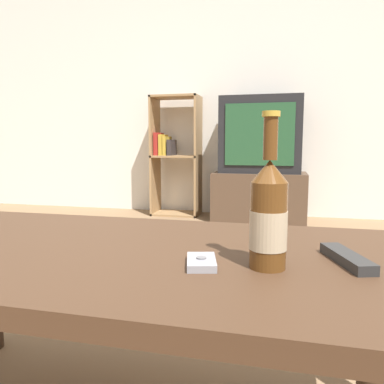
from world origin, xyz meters
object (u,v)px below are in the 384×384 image
(tv_stand, at_px, (259,196))
(cell_phone, at_px, (201,262))
(television, at_px, (261,135))
(remote_control, at_px, (347,259))
(bookshelf, at_px, (174,154))
(beer_bottle, at_px, (269,215))

(tv_stand, bearing_deg, cell_phone, -88.87)
(tv_stand, relative_size, television, 1.16)
(cell_phone, bearing_deg, remote_control, 2.23)
(bookshelf, distance_m, cell_phone, 3.03)
(television, xyz_separation_m, beer_bottle, (0.18, -2.78, -0.21))
(bookshelf, bearing_deg, cell_phone, -72.64)
(tv_stand, xyz_separation_m, bookshelf, (-0.85, 0.10, 0.38))
(bookshelf, distance_m, beer_bottle, 3.05)
(beer_bottle, bearing_deg, tv_stand, 93.67)
(bookshelf, bearing_deg, beer_bottle, -70.34)
(bookshelf, distance_m, remote_control, 3.05)
(tv_stand, bearing_deg, television, -90.00)
(television, bearing_deg, beer_bottle, -86.32)
(beer_bottle, height_order, remote_control, beer_bottle)
(bookshelf, height_order, cell_phone, bookshelf)
(bookshelf, xyz_separation_m, remote_control, (1.18, -2.81, -0.13))
(bookshelf, relative_size, remote_control, 7.09)
(beer_bottle, bearing_deg, cell_phone, -171.74)
(cell_phone, height_order, remote_control, remote_control)
(television, relative_size, bookshelf, 0.61)
(remote_control, bearing_deg, television, 78.95)
(cell_phone, relative_size, remote_control, 0.61)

